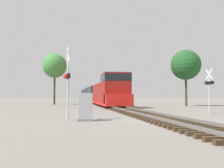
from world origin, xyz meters
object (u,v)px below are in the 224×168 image
relay_cabinet (85,107)px  crossing_signal_near (67,78)px  freight_train (94,94)px  crossing_signal_far (209,85)px  tree_far_right (186,65)px  tree_mid_background (55,66)px

relay_cabinet → crossing_signal_near: bearing=162.9°
freight_train → crossing_signal_far: size_ratio=16.62×
crossing_signal_near → tree_far_right: (16.83, 20.14, 3.46)m
tree_far_right → tree_mid_background: 21.45m
freight_train → crossing_signal_near: bearing=-97.5°
crossing_signal_near → crossing_signal_far: crossing_signal_near is taller
relay_cabinet → tree_far_right: tree_far_right is taller
relay_cabinet → tree_mid_background: size_ratio=0.19×
crossing_signal_near → relay_cabinet: size_ratio=2.69×
crossing_signal_far → tree_far_right: size_ratio=0.45×
freight_train → crossing_signal_far: (6.05, -37.35, 0.55)m
crossing_signal_far → tree_mid_background: size_ratio=0.43×
freight_train → tree_mid_background: tree_mid_background is taller
freight_train → crossing_signal_far: freight_train is taller
crossing_signal_far → tree_mid_background: (-13.94, 25.16, 4.23)m
crossing_signal_near → crossing_signal_far: size_ratio=1.16×
freight_train → tree_far_right: 24.89m
tree_far_right → tree_mid_background: bearing=153.4°
relay_cabinet → tree_mid_background: (-3.36, 30.06, 5.78)m
tree_mid_background → crossing_signal_far: bearing=-61.0°
tree_mid_background → freight_train: bearing=57.1°
relay_cabinet → tree_mid_background: 30.80m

